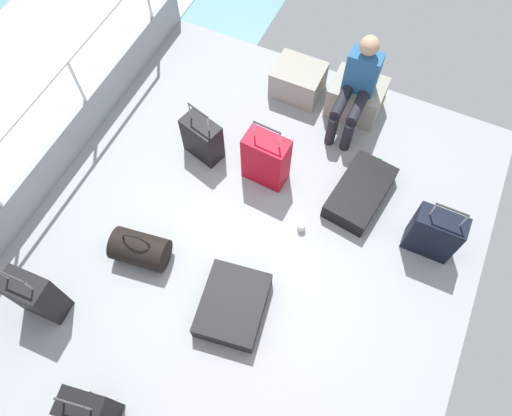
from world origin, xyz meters
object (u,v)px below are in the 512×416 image
at_px(suitcase_3, 233,305).
at_px(suitcase_0, 202,139).
at_px(suitcase_6, 90,409).
at_px(suitcase_8, 266,159).
at_px(suitcase_5, 36,295).
at_px(suitcase_1, 360,192).
at_px(cargo_crate_0, 298,80).
at_px(passenger_seated, 357,85).
at_px(suitcase_7, 434,234).
at_px(duffel_bag, 140,249).
at_px(cargo_crate_1, 356,97).
at_px(paper_cup, 301,226).

bearing_deg(suitcase_3, suitcase_0, 126.12).
relative_size(suitcase_6, suitcase_8, 0.92).
distance_m(suitcase_0, suitcase_5, 2.21).
relative_size(suitcase_1, suitcase_6, 1.11).
relative_size(cargo_crate_0, suitcase_0, 0.81).
relative_size(passenger_seated, suitcase_0, 1.52).
height_order(suitcase_6, suitcase_7, suitcase_7).
bearing_deg(passenger_seated, suitcase_7, -43.41).
relative_size(suitcase_7, duffel_bag, 1.39).
xyz_separation_m(suitcase_5, suitcase_6, (0.95, -0.58, -0.02)).
relative_size(cargo_crate_1, suitcase_5, 0.76).
relative_size(suitcase_0, duffel_bag, 1.27).
height_order(suitcase_3, suitcase_8, suitcase_8).
bearing_deg(suitcase_3, suitcase_7, 43.25).
distance_m(cargo_crate_1, suitcase_5, 3.86).
xyz_separation_m(suitcase_0, suitcase_7, (2.51, -0.08, 0.04)).
bearing_deg(cargo_crate_1, suitcase_6, -102.14).
xyz_separation_m(suitcase_0, paper_cup, (1.32, -0.42, -0.20)).
relative_size(suitcase_5, suitcase_7, 1.03).
bearing_deg(suitcase_3, passenger_seated, 84.79).
xyz_separation_m(suitcase_5, suitcase_8, (1.26, 2.15, 0.00)).
bearing_deg(suitcase_0, suitcase_1, 5.56).
relative_size(cargo_crate_0, suitcase_8, 0.69).
distance_m(suitcase_0, suitcase_7, 2.51).
xyz_separation_m(suitcase_1, suitcase_5, (-2.25, -2.32, 0.21)).
xyz_separation_m(cargo_crate_0, suitcase_1, (1.14, -1.07, -0.08)).
distance_m(cargo_crate_0, suitcase_0, 1.37).
relative_size(passenger_seated, suitcase_7, 1.40).
height_order(passenger_seated, suitcase_5, passenger_seated).
relative_size(suitcase_0, suitcase_7, 0.92).
xyz_separation_m(suitcase_1, suitcase_6, (-1.30, -2.90, 0.20)).
relative_size(suitcase_3, suitcase_5, 0.96).
height_order(cargo_crate_0, passenger_seated, passenger_seated).
xyz_separation_m(suitcase_0, duffel_bag, (0.02, -1.34, -0.09)).
bearing_deg(suitcase_5, cargo_crate_1, 62.03).
bearing_deg(suitcase_0, cargo_crate_1, 44.35).
height_order(passenger_seated, paper_cup, passenger_seated).
xyz_separation_m(cargo_crate_1, suitcase_3, (-0.23, -2.71, -0.10)).
bearing_deg(suitcase_5, suitcase_7, 34.25).
bearing_deg(paper_cup, suitcase_8, 144.10).
distance_m(cargo_crate_1, suitcase_6, 4.08).
bearing_deg(cargo_crate_1, suitcase_1, -67.95).
height_order(cargo_crate_0, suitcase_1, cargo_crate_0).
relative_size(cargo_crate_1, suitcase_7, 0.78).
bearing_deg(suitcase_1, suitcase_8, -170.63).
relative_size(cargo_crate_1, suitcase_1, 0.71).
relative_size(passenger_seated, suitcase_8, 1.29).
bearing_deg(cargo_crate_1, suitcase_3, -94.85).
bearing_deg(suitcase_8, suitcase_1, 9.37).
bearing_deg(paper_cup, cargo_crate_1, 91.13).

